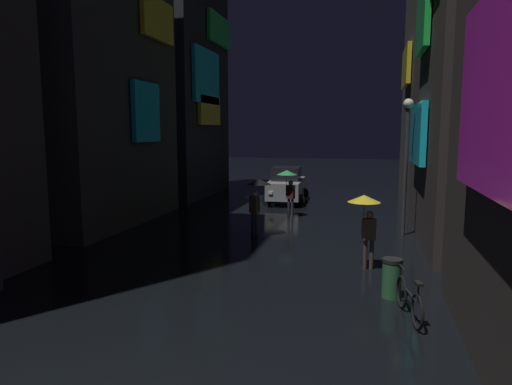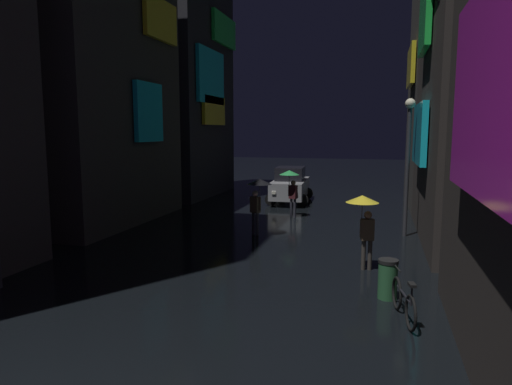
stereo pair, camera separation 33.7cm
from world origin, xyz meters
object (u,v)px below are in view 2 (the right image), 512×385
at_px(pedestrian_foreground_right_black, 258,191).
at_px(streetlamp_right_far, 408,150).
at_px(pedestrian_midstreet_centre_yellow, 364,211).
at_px(pedestrian_far_right_green, 291,180).
at_px(trash_bin, 388,279).
at_px(car_distant, 290,185).
at_px(bicycle_parked_at_storefront, 404,301).

height_order(pedestrian_foreground_right_black, streetlamp_right_far, streetlamp_right_far).
distance_m(pedestrian_midstreet_centre_yellow, pedestrian_foreground_right_black, 5.17).
distance_m(pedestrian_far_right_green, streetlamp_right_far, 5.66).
bearing_deg(pedestrian_far_right_green, trash_bin, -66.23).
bearing_deg(car_distant, bicycle_parked_at_storefront, -70.41).
distance_m(pedestrian_foreground_right_black, streetlamp_right_far, 5.63).
relative_size(pedestrian_far_right_green, streetlamp_right_far, 0.42).
relative_size(bicycle_parked_at_storefront, streetlamp_right_far, 0.36).
relative_size(pedestrian_foreground_right_black, car_distant, 0.50).
relative_size(pedestrian_far_right_green, bicycle_parked_at_storefront, 1.18).
xyz_separation_m(car_distant, streetlamp_right_far, (5.64, -6.84, 2.25)).
bearing_deg(trash_bin, car_distant, 109.99).
height_order(pedestrian_foreground_right_black, bicycle_parked_at_storefront, pedestrian_foreground_right_black).
xyz_separation_m(pedestrian_midstreet_centre_yellow, pedestrian_foreground_right_black, (-3.92, 3.37, 0.00)).
bearing_deg(pedestrian_midstreet_centre_yellow, car_distant, 110.47).
height_order(car_distant, streetlamp_right_far, streetlamp_right_far).
relative_size(car_distant, streetlamp_right_far, 0.84).
bearing_deg(pedestrian_far_right_green, bicycle_parked_at_storefront, -67.18).
height_order(bicycle_parked_at_storefront, trash_bin, bicycle_parked_at_storefront).
bearing_deg(pedestrian_midstreet_centre_yellow, pedestrian_foreground_right_black, 139.29).
distance_m(pedestrian_far_right_green, bicycle_parked_at_storefront, 11.44).
bearing_deg(pedestrian_far_right_green, streetlamp_right_far, -28.17).
relative_size(pedestrian_foreground_right_black, bicycle_parked_at_storefront, 1.18).
distance_m(bicycle_parked_at_storefront, streetlamp_right_far, 8.39).
distance_m(pedestrian_far_right_green, car_distant, 4.41).
bearing_deg(pedestrian_far_right_green, car_distant, 101.12).
relative_size(pedestrian_far_right_green, pedestrian_foreground_right_black, 1.00).
relative_size(bicycle_parked_at_storefront, car_distant, 0.42).
xyz_separation_m(pedestrian_far_right_green, car_distant, (-0.84, 4.27, -0.74)).
distance_m(pedestrian_midstreet_centre_yellow, streetlamp_right_far, 5.09).
bearing_deg(trash_bin, pedestrian_foreground_right_black, 129.96).
bearing_deg(pedestrian_foreground_right_black, pedestrian_far_right_green, 83.18).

